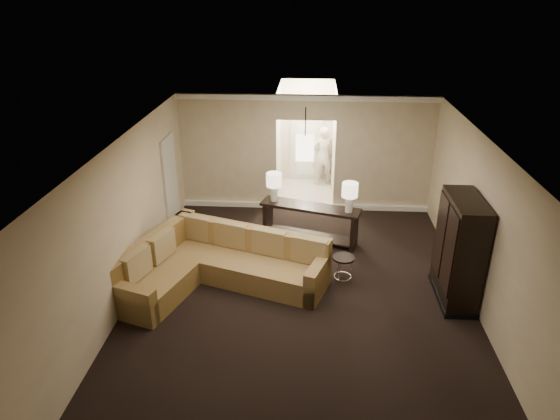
# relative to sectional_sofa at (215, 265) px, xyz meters

# --- Properties ---
(ground) EXTENTS (8.00, 8.00, 0.00)m
(ground) POSITION_rel_sectional_sofa_xyz_m (1.57, -0.44, -0.38)
(ground) COLOR black
(ground) RESTS_ON ground
(wall_back) EXTENTS (6.00, 0.04, 2.80)m
(wall_back) POSITION_rel_sectional_sofa_xyz_m (1.57, 3.56, 1.02)
(wall_back) COLOR #C2AF92
(wall_back) RESTS_ON ground
(wall_left) EXTENTS (0.04, 8.00, 2.80)m
(wall_left) POSITION_rel_sectional_sofa_xyz_m (-1.43, -0.44, 1.02)
(wall_left) COLOR #C2AF92
(wall_left) RESTS_ON ground
(wall_right) EXTENTS (0.04, 8.00, 2.80)m
(wall_right) POSITION_rel_sectional_sofa_xyz_m (4.57, -0.44, 1.02)
(wall_right) COLOR #C2AF92
(wall_right) RESTS_ON ground
(ceiling) EXTENTS (6.00, 8.00, 0.02)m
(ceiling) POSITION_rel_sectional_sofa_xyz_m (1.57, -0.44, 2.42)
(ceiling) COLOR silver
(ceiling) RESTS_ON wall_back
(crown_molding) EXTENTS (6.00, 0.10, 0.12)m
(crown_molding) POSITION_rel_sectional_sofa_xyz_m (1.57, 3.51, 2.35)
(crown_molding) COLOR white
(crown_molding) RESTS_ON wall_back
(baseboard) EXTENTS (6.00, 0.10, 0.12)m
(baseboard) POSITION_rel_sectional_sofa_xyz_m (1.57, 3.51, -0.32)
(baseboard) COLOR white
(baseboard) RESTS_ON ground
(side_door) EXTENTS (0.05, 0.90, 2.10)m
(side_door) POSITION_rel_sectional_sofa_xyz_m (-1.40, 2.36, 0.67)
(side_door) COLOR silver
(side_door) RESTS_ON ground
(foyer) EXTENTS (1.44, 2.02, 2.80)m
(foyer) POSITION_rel_sectional_sofa_xyz_m (1.57, 4.90, 0.92)
(foyer) COLOR beige
(foyer) RESTS_ON ground
(sectional_sofa) EXTENTS (3.80, 2.72, 0.95)m
(sectional_sofa) POSITION_rel_sectional_sofa_xyz_m (0.00, 0.00, 0.00)
(sectional_sofa) COLOR brown
(sectional_sofa) RESTS_ON ground
(coffee_table) EXTENTS (1.17, 1.17, 0.39)m
(coffee_table) POSITION_rel_sectional_sofa_xyz_m (1.35, -0.04, -0.19)
(coffee_table) COLOR beige
(coffee_table) RESTS_ON ground
(console_table) EXTENTS (2.17, 1.07, 0.82)m
(console_table) POSITION_rel_sectional_sofa_xyz_m (1.72, 1.80, 0.11)
(console_table) COLOR black
(console_table) RESTS_ON ground
(armoire) EXTENTS (0.56, 1.32, 1.90)m
(armoire) POSITION_rel_sectional_sofa_xyz_m (4.26, -0.18, 0.53)
(armoire) COLOR black
(armoire) RESTS_ON ground
(drink_table) EXTENTS (0.41, 0.41, 0.51)m
(drink_table) POSITION_rel_sectional_sofa_xyz_m (2.35, 0.24, -0.02)
(drink_table) COLOR black
(drink_table) RESTS_ON ground
(table_lamp_left) EXTENTS (0.33, 0.33, 0.63)m
(table_lamp_left) POSITION_rel_sectional_sofa_xyz_m (0.93, 2.04, 0.86)
(table_lamp_left) COLOR white
(table_lamp_left) RESTS_ON console_table
(table_lamp_right) EXTENTS (0.33, 0.33, 0.63)m
(table_lamp_right) POSITION_rel_sectional_sofa_xyz_m (2.50, 1.57, 0.86)
(table_lamp_right) COLOR white
(table_lamp_right) RESTS_ON console_table
(pendant_light) EXTENTS (0.38, 0.38, 1.09)m
(pendant_light) POSITION_rel_sectional_sofa_xyz_m (1.57, 2.26, 1.57)
(pendant_light) COLOR black
(pendant_light) RESTS_ON ceiling
(person) EXTENTS (0.73, 0.56, 1.81)m
(person) POSITION_rel_sectional_sofa_xyz_m (2.02, 5.16, 0.52)
(person) COLOR beige
(person) RESTS_ON ground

